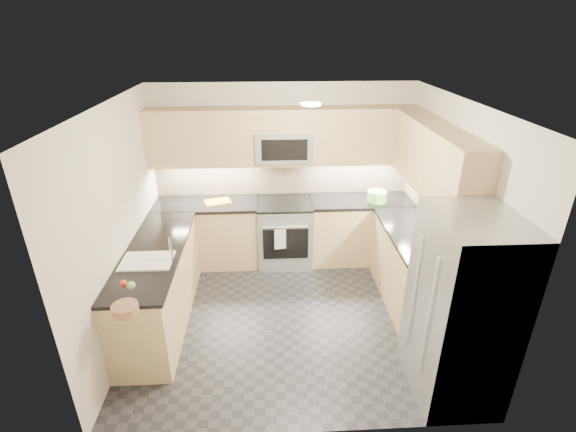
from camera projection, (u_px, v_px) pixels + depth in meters
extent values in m
cube|color=black|center=(290.00, 314.00, 5.03)|extent=(3.60, 3.20, 0.00)
cube|color=beige|center=(290.00, 103.00, 3.97)|extent=(3.60, 3.20, 0.02)
cube|color=beige|center=(283.00, 173.00, 5.95)|extent=(3.60, 0.02, 2.50)
cube|color=beige|center=(302.00, 316.00, 3.05)|extent=(3.60, 0.02, 2.50)
cube|color=beige|center=(120.00, 225.00, 4.41)|extent=(0.02, 3.20, 2.50)
cube|color=beige|center=(453.00, 217.00, 4.59)|extent=(0.02, 3.20, 2.50)
cube|color=tan|center=(208.00, 234.00, 5.96)|extent=(1.42, 0.60, 0.90)
cube|color=tan|center=(359.00, 230.00, 6.07)|extent=(1.42, 0.60, 0.90)
cube|color=tan|center=(412.00, 272.00, 5.05)|extent=(0.60, 1.70, 0.90)
cube|color=tan|center=(159.00, 287.00, 4.76)|extent=(0.60, 2.00, 0.90)
cube|color=black|center=(206.00, 204.00, 5.76)|extent=(1.42, 0.63, 0.04)
cube|color=black|center=(362.00, 201.00, 5.87)|extent=(1.42, 0.63, 0.04)
cube|color=black|center=(417.00, 238.00, 4.85)|extent=(0.63, 1.70, 0.04)
cube|color=black|center=(153.00, 252.00, 4.57)|extent=(0.63, 2.00, 0.04)
cube|color=tan|center=(284.00, 136.00, 5.55)|extent=(3.60, 0.35, 0.75)
cube|color=tan|center=(436.00, 160.00, 4.59)|extent=(0.35, 1.95, 0.75)
cube|color=tan|center=(283.00, 177.00, 5.97)|extent=(3.60, 0.01, 0.51)
cube|color=tan|center=(436.00, 206.00, 5.02)|extent=(0.01, 2.30, 0.51)
cube|color=#A9ABB2|center=(285.00, 233.00, 5.99)|extent=(0.76, 0.65, 0.91)
cube|color=black|center=(284.00, 203.00, 5.80)|extent=(0.76, 0.65, 0.03)
cube|color=black|center=(286.00, 244.00, 5.69)|extent=(0.62, 0.02, 0.45)
cylinder|color=#B2B5BA|center=(286.00, 227.00, 5.56)|extent=(0.60, 0.02, 0.02)
cube|color=#9A9DA2|center=(284.00, 146.00, 5.58)|extent=(0.76, 0.40, 0.40)
cube|color=black|center=(284.00, 150.00, 5.39)|extent=(0.60, 0.01, 0.28)
cube|color=#919398|center=(461.00, 309.00, 3.68)|extent=(0.70, 0.90, 1.80)
cylinder|color=#B2B5BA|center=(428.00, 319.00, 3.47)|extent=(0.02, 0.02, 1.20)
cylinder|color=#B2B5BA|center=(414.00, 294.00, 3.80)|extent=(0.02, 0.02, 1.20)
cube|color=white|center=(148.00, 267.00, 4.36)|extent=(0.52, 0.38, 0.16)
cylinder|color=silver|center=(171.00, 249.00, 4.28)|extent=(0.03, 0.03, 0.28)
cylinder|color=#6AC454|center=(377.00, 196.00, 5.77)|extent=(0.35, 0.35, 0.15)
cube|color=orange|center=(218.00, 202.00, 5.77)|extent=(0.40, 0.34, 0.01)
cylinder|color=#9F6A4A|center=(125.00, 309.00, 3.55)|extent=(0.26, 0.26, 0.08)
sphere|color=#B33314|center=(123.00, 283.00, 3.77)|extent=(0.07, 0.07, 0.07)
sphere|color=#5CA848|center=(131.00, 285.00, 3.74)|extent=(0.08, 0.08, 0.08)
cube|color=silver|center=(280.00, 239.00, 5.61)|extent=(0.16, 0.04, 0.30)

